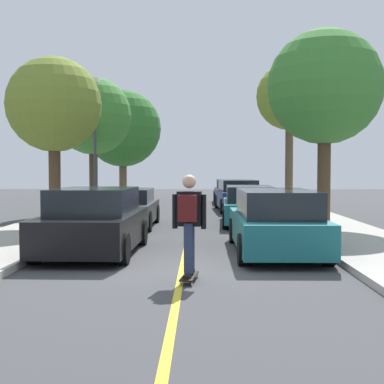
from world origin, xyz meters
The scene contains 16 objects.
ground centered at (0.00, 0.00, 0.00)m, with size 80.00×80.00×0.00m, color #424244.
center_line centered at (0.00, 4.00, 0.00)m, with size 0.12×39.20×0.01m, color gold.
parked_car_left_nearest centered at (-2.04, 1.73, 0.71)m, with size 2.07×4.22×1.48m.
parked_car_left_near centered at (-2.04, 7.28, 0.62)m, with size 1.83×4.14×1.25m.
parked_car_right_nearest centered at (2.04, 1.83, 0.71)m, with size 1.90×4.62×1.44m.
parked_car_right_near centered at (2.04, 8.26, 0.65)m, with size 2.01×4.76×1.32m.
parked_car_right_far centered at (2.04, 13.95, 0.70)m, with size 1.99×4.75×1.42m.
parked_car_right_farthest centered at (2.04, 19.31, 0.65)m, with size 1.92×4.11×1.33m.
street_tree_left_nearest centered at (-4.19, 6.31, 3.87)m, with size 2.94×2.94×5.23m.
street_tree_left_near centered at (-4.19, 12.32, 4.11)m, with size 3.25×3.25×5.62m.
street_tree_left_far centered at (-4.19, 20.91, 4.25)m, with size 4.46×4.46×6.36m.
street_tree_right_nearest centered at (4.19, 6.44, 4.41)m, with size 3.55×3.55×6.07m.
street_tree_right_near centered at (4.19, 12.98, 4.97)m, with size 2.87×2.87×6.32m.
streetlamp centered at (-3.79, 10.69, 3.20)m, with size 0.36×0.24×5.32m.
skateboard centered at (0.16, -1.23, 0.09)m, with size 0.32×0.86×0.10m.
skateboarder centered at (0.15, -1.26, 1.07)m, with size 0.59×0.71×1.71m.
Camera 1 is at (0.35, -10.17, 1.91)m, focal length 49.87 mm.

